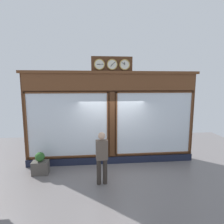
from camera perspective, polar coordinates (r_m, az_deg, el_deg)
ground_plane at (r=5.40m, az=3.37°, el=-27.30°), size 14.00×14.00×0.00m
shop_facade at (r=7.40m, az=-0.10°, el=-1.76°), size 6.76×0.42×4.16m
pedestrian at (r=6.04m, az=-3.09°, el=-13.15°), size 0.38×0.25×1.69m
planter_box at (r=7.35m, az=-20.85°, el=-15.48°), size 0.56×0.36×0.47m
planter_shrub at (r=7.20m, az=-21.02°, el=-12.57°), size 0.33×0.33×0.33m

